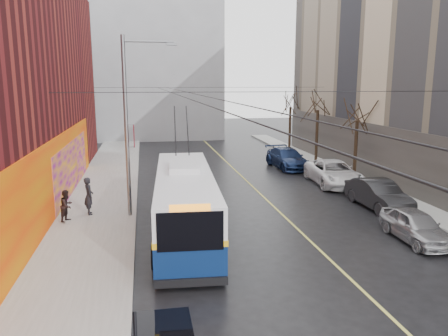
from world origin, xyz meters
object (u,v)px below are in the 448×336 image
object	(u,v)px
following_car	(173,169)
pedestrian_a	(89,196)
tree_mid	(318,101)
parked_car_a	(416,226)
trolleybus	(185,201)
tree_far	(291,99)
parked_car_d	(287,158)
pedestrian_b	(67,206)
streetlight_pole	(130,123)
parked_car_b	(378,194)
parked_car_c	(334,173)
tree_near	(358,109)

from	to	relation	value
following_car	pedestrian_a	bearing A→B (deg)	-114.08
tree_mid	parked_car_a	size ratio (longest dim) A/B	1.66
tree_mid	trolleybus	size ratio (longest dim) A/B	0.57
tree_far	parked_car_d	world-z (taller)	tree_far
parked_car_a	pedestrian_b	bearing A→B (deg)	163.30
streetlight_pole	parked_car_b	xyz separation A→B (m)	(13.14, -0.74, -4.06)
streetlight_pole	tree_far	distance (m)	25.09
tree_far	pedestrian_b	bearing A→B (deg)	-131.76
parked_car_b	parked_car_c	bearing A→B (deg)	88.20
trolleybus	pedestrian_a	world-z (taller)	trolleybus
streetlight_pole	pedestrian_b	distance (m)	5.04
tree_mid	pedestrian_a	world-z (taller)	tree_mid
pedestrian_a	tree_mid	bearing A→B (deg)	-70.03
tree_far	following_car	xyz separation A→B (m)	(-12.56, -11.41, -4.41)
tree_mid	tree_far	size ratio (longest dim) A/B	1.02
tree_mid	tree_far	xyz separation A→B (m)	(0.00, 7.00, -0.11)
tree_mid	parked_car_a	bearing A→B (deg)	-99.20
parked_car_b	pedestrian_b	distance (m)	16.27
trolleybus	following_car	world-z (taller)	trolleybus
following_car	pedestrian_b	xyz separation A→B (m)	(-5.71, -9.05, 0.19)
tree_far	pedestrian_b	size ratio (longest dim) A/B	4.23
parked_car_c	pedestrian_a	world-z (taller)	pedestrian_a
trolleybus	parked_car_a	distance (m)	10.16
tree_near	parked_car_c	distance (m)	4.73
tree_far	following_car	world-z (taller)	tree_far
parked_car_d	pedestrian_a	bearing A→B (deg)	-146.84
parked_car_a	parked_car_c	xyz separation A→B (m)	(1.02, 10.66, 0.12)
tree_mid	trolleybus	world-z (taller)	tree_mid
parked_car_b	parked_car_d	distance (m)	11.95
following_car	tree_mid	bearing A→B (deg)	25.94
parked_car_c	pedestrian_b	bearing A→B (deg)	-157.05
parked_car_a	following_car	bearing A→B (deg)	125.88
tree_mid	pedestrian_a	size ratio (longest dim) A/B	3.48
trolleybus	pedestrian_a	bearing A→B (deg)	147.03
tree_mid	pedestrian_a	bearing A→B (deg)	-144.27
parked_car_b	parked_car_a	bearing A→B (deg)	-103.55
streetlight_pole	tree_mid	bearing A→B (deg)	40.65
pedestrian_b	parked_car_a	bearing A→B (deg)	-83.86
parked_car_c	pedestrian_a	xyz separation A→B (m)	(-15.34, -4.50, 0.31)
trolleybus	parked_car_d	xyz separation A→B (m)	(9.56, 14.02, -0.73)
tree_near	parked_car_a	bearing A→B (deg)	-104.54
tree_near	tree_far	bearing A→B (deg)	90.00
tree_near	pedestrian_b	xyz separation A→B (m)	(-18.27, -6.46, -4.05)
trolleybus	parked_car_a	xyz separation A→B (m)	(9.74, -2.76, -0.84)
streetlight_pole	trolleybus	distance (m)	4.99
tree_far	trolleybus	xyz separation A→B (m)	(-12.76, -22.87, -3.62)
parked_car_b	following_car	xyz separation A→B (m)	(-10.56, 9.33, -0.05)
parked_car_a	trolleybus	bearing A→B (deg)	166.20
following_car	pedestrian_b	world-z (taller)	pedestrian_b
tree_near	tree_far	size ratio (longest dim) A/B	0.97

